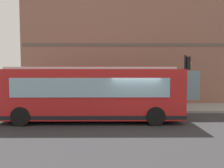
# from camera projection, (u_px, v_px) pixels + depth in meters

# --- Properties ---
(ground) EXTENTS (120.00, 120.00, 0.00)m
(ground) POSITION_uv_depth(u_px,v_px,m) (134.00, 123.00, 12.85)
(ground) COLOR #2D2D30
(sidewalk_curb) EXTENTS (3.53, 40.00, 0.15)m
(sidewalk_curb) POSITION_uv_depth(u_px,v_px,m) (128.00, 108.00, 17.20)
(sidewalk_curb) COLOR gray
(sidewalk_curb) RESTS_ON ground
(building_corner) EXTENTS (6.59, 17.04, 8.85)m
(building_corner) POSITION_uv_depth(u_px,v_px,m) (124.00, 53.00, 21.93)
(building_corner) COLOR #8C5B4C
(building_corner) RESTS_ON ground
(city_bus_nearside) EXTENTS (2.63, 10.05, 3.07)m
(city_bus_nearside) POSITION_uv_depth(u_px,v_px,m) (91.00, 94.00, 13.19)
(city_bus_nearside) COLOR red
(city_bus_nearside) RESTS_ON ground
(traffic_light_near_corner) EXTENTS (0.32, 0.49, 3.73)m
(traffic_light_near_corner) POSITION_uv_depth(u_px,v_px,m) (187.00, 72.00, 15.84)
(traffic_light_near_corner) COLOR black
(traffic_light_near_corner) RESTS_ON sidewalk_curb
(fire_hydrant) EXTENTS (0.35, 0.35, 0.74)m
(fire_hydrant) POSITION_uv_depth(u_px,v_px,m) (121.00, 104.00, 15.96)
(fire_hydrant) COLOR gold
(fire_hydrant) RESTS_ON sidewalk_curb
(pedestrian_walking_along_curb) EXTENTS (0.32, 0.32, 1.78)m
(pedestrian_walking_along_curb) POSITION_uv_depth(u_px,v_px,m) (34.00, 93.00, 16.73)
(pedestrian_walking_along_curb) COLOR silver
(pedestrian_walking_along_curb) RESTS_ON sidewalk_curb
(pedestrian_by_light_pole) EXTENTS (0.32, 0.32, 1.58)m
(pedestrian_by_light_pole) POSITION_uv_depth(u_px,v_px,m) (40.00, 97.00, 15.99)
(pedestrian_by_light_pole) COLOR #8C3F8C
(pedestrian_by_light_pole) RESTS_ON sidewalk_curb
(pedestrian_near_hydrant) EXTENTS (0.32, 0.32, 1.62)m
(pedestrian_near_hydrant) POSITION_uv_depth(u_px,v_px,m) (152.00, 93.00, 18.02)
(pedestrian_near_hydrant) COLOR #B23338
(pedestrian_near_hydrant) RESTS_ON sidewalk_curb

